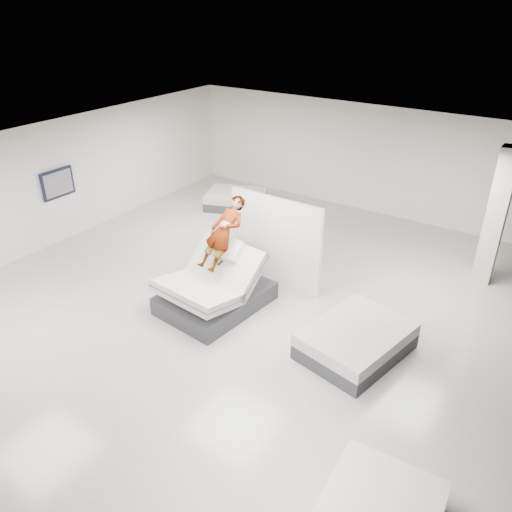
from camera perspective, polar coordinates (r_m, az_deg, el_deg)
name	(u,v)px	position (r m, az deg, el deg)	size (l,w,h in m)	color
room	(229,249)	(9.71, -3.09, 0.85)	(14.00, 14.04, 3.20)	beige
hero_bed	(214,289)	(10.64, -4.78, -3.82)	(1.89, 2.38, 1.43)	#36353A
person	(224,245)	(10.39, -3.71, 1.27)	(0.61, 0.40, 1.67)	slate
remote	(220,263)	(10.12, -4.11, -0.77)	(0.05, 0.14, 0.03)	black
divider_panel	(275,242)	(11.21, 2.21, 1.65)	(2.32, 0.11, 2.11)	white
flat_bed_right_far	(356,341)	(9.59, 11.35, -9.50)	(1.86, 2.24, 0.54)	#36353A
flat_bed_left_far	(236,199)	(15.77, -2.30, 6.47)	(2.14, 1.89, 0.49)	#36353A
column	(496,218)	(12.26, 25.71, 3.97)	(0.40, 0.40, 3.20)	beige
wall_poster	(58,183)	(14.10, -21.71, 7.71)	(0.06, 0.95, 0.75)	black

